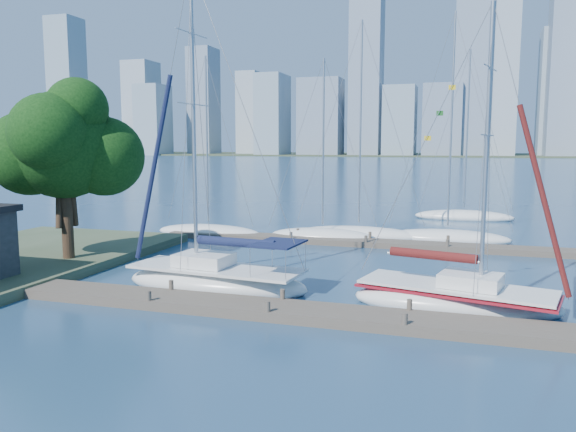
% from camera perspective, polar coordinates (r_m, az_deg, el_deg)
% --- Properties ---
extents(ground, '(700.00, 700.00, 0.00)m').
position_cam_1_polar(ground, '(22.04, -1.28, -10.03)').
color(ground, '#17344B').
rests_on(ground, ground).
extents(near_dock, '(26.00, 2.00, 0.40)m').
position_cam_1_polar(near_dock, '(21.98, -1.28, -9.53)').
color(near_dock, brown).
rests_on(near_dock, ground).
extents(far_dock, '(30.00, 1.80, 0.36)m').
position_cam_1_polar(far_dock, '(36.80, 9.66, -2.78)').
color(far_dock, brown).
rests_on(far_dock, ground).
extents(far_shore, '(800.00, 100.00, 1.50)m').
position_cam_1_polar(far_shore, '(340.07, 16.21, 5.92)').
color(far_shore, '#38472D').
rests_on(far_shore, ground).
extents(tree, '(7.61, 6.93, 9.92)m').
position_cam_1_polar(tree, '(31.81, -21.83, 6.92)').
color(tree, black).
rests_on(tree, ground).
extents(sailboat_navy, '(8.90, 3.64, 14.93)m').
position_cam_1_polar(sailboat_navy, '(25.77, -7.36, -4.84)').
color(sailboat_navy, white).
rests_on(sailboat_navy, ground).
extents(sailboat_maroon, '(8.52, 4.45, 12.36)m').
position_cam_1_polar(sailboat_maroon, '(23.58, 16.73, -6.74)').
color(sailboat_maroon, white).
rests_on(sailboat_maroon, ground).
extents(bg_boat_0, '(8.30, 4.34, 13.06)m').
position_cam_1_polar(bg_boat_0, '(41.09, -8.06, -1.57)').
color(bg_boat_0, white).
rests_on(bg_boat_0, ground).
extents(bg_boat_1, '(7.80, 4.45, 12.62)m').
position_cam_1_polar(bg_boat_1, '(38.84, 3.54, -2.02)').
color(bg_boat_1, white).
rests_on(bg_boat_1, ground).
extents(bg_boat_2, '(9.07, 2.64, 15.27)m').
position_cam_1_polar(bg_boat_2, '(39.88, 7.20, -1.80)').
color(bg_boat_2, white).
rests_on(bg_boat_2, ground).
extents(bg_boat_3, '(8.64, 4.15, 15.49)m').
position_cam_1_polar(bg_boat_3, '(39.65, 15.88, -2.07)').
color(bg_boat_3, white).
rests_on(bg_boat_3, ground).
extents(bg_boat_7, '(8.71, 5.45, 14.95)m').
position_cam_1_polar(bg_boat_7, '(51.59, 17.43, -0.00)').
color(bg_boat_7, white).
rests_on(bg_boat_7, ground).
extents(skyline, '(502.92, 51.31, 125.51)m').
position_cam_1_polar(skyline, '(312.35, 20.81, 12.44)').
color(skyline, '#859CAD').
rests_on(skyline, ground).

